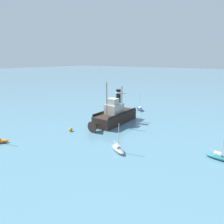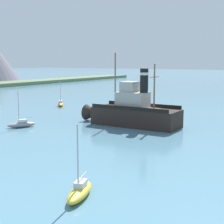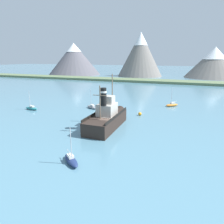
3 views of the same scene
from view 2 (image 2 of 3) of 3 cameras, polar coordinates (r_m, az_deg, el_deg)
name	(u,v)px [view 2 (image 2 of 3)]	position (r m, az deg, el deg)	size (l,w,h in m)	color
ground_plane	(149,126)	(47.10, 6.13, -2.31)	(600.00, 600.00, 0.00)	teal
old_tugboat	(132,112)	(47.11, 3.32, -0.01)	(4.45, 14.40, 9.90)	#2D231E
sailboat_yellow	(80,191)	(22.91, -5.37, -12.95)	(3.95, 2.29, 4.90)	gold
sailboat_grey	(22,124)	(47.34, -14.81, -1.96)	(3.86, 2.78, 4.90)	gray
sailboat_orange	(61,104)	(68.06, -8.55, 1.35)	(3.60, 3.31, 4.90)	orange
mooring_buoy	(92,113)	(55.97, -3.42, -0.14)	(0.79, 0.79, 0.79)	orange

